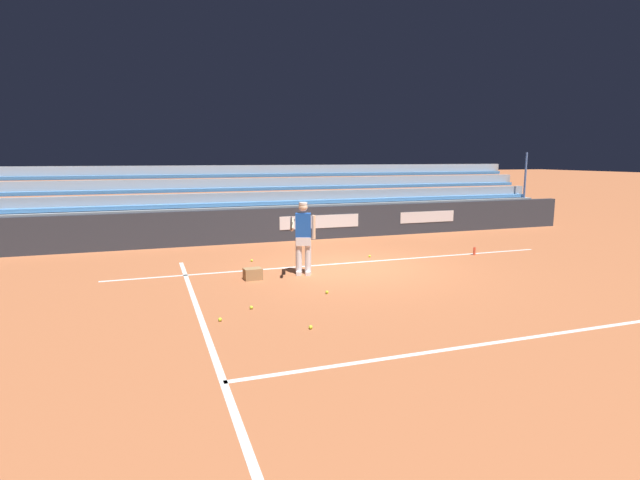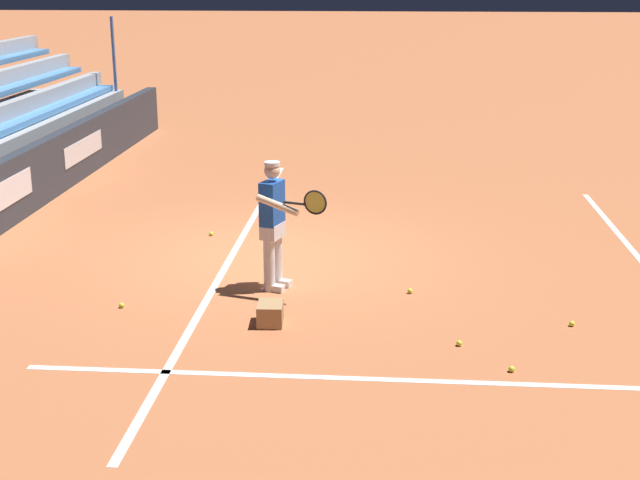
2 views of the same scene
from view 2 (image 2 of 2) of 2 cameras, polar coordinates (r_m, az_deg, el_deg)
ground_plane at (r=13.30m, az=-3.47°, el=-0.92°), size 160.00×160.00×0.00m
court_baseline_white at (r=13.38m, az=-5.59°, el=-0.85°), size 12.00×0.10×0.01m
court_sideline_white at (r=9.61m, az=17.51°, el=-8.96°), size 0.10×12.00×0.01m
tennis_player at (r=11.62m, az=-2.96°, el=1.04°), size 0.80×0.94×1.71m
ball_box_cardboard at (r=10.69m, az=-3.20°, el=-4.72°), size 0.42×0.32×0.26m
tennis_ball_near_player at (r=10.23m, az=8.90°, el=-6.55°), size 0.07×0.07×0.07m
tennis_ball_stray_back at (r=9.70m, az=12.17°, el=-8.08°), size 0.07×0.07×0.07m
tennis_ball_midcourt at (r=11.75m, az=5.78°, el=-3.26°), size 0.07×0.07×0.07m
tennis_ball_on_baseline at (r=11.05m, az=15.82°, el=-5.17°), size 0.07×0.07×0.07m
tennis_ball_far_right at (r=14.30m, az=-6.98°, el=0.41°), size 0.07×0.07×0.07m
tennis_ball_by_box at (r=11.47m, az=-12.58°, el=-4.10°), size 0.07×0.07×0.07m
water_bottle at (r=17.00m, az=-2.85°, el=3.45°), size 0.07×0.07×0.22m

